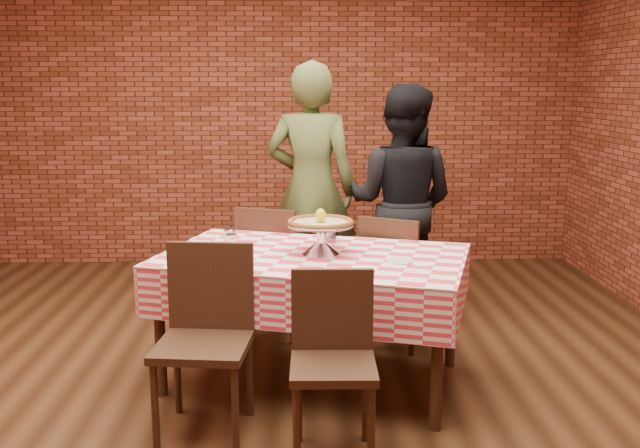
# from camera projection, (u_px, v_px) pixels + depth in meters

# --- Properties ---
(ground) EXTENTS (6.00, 6.00, 0.00)m
(ground) POSITION_uv_depth(u_px,v_px,m) (275.00, 394.00, 3.93)
(ground) COLOR black
(ground) RESTS_ON ground
(back_wall) EXTENTS (5.50, 0.00, 5.50)m
(back_wall) POSITION_uv_depth(u_px,v_px,m) (283.00, 111.00, 6.59)
(back_wall) COLOR #612816
(back_wall) RESTS_ON ground
(table) EXTENTS (1.89, 1.44, 0.75)m
(table) POSITION_uv_depth(u_px,v_px,m) (313.00, 319.00, 4.05)
(table) COLOR #3B2416
(table) RESTS_ON ground
(tablecloth) EXTENTS (1.93, 1.49, 0.29)m
(tablecloth) POSITION_uv_depth(u_px,v_px,m) (313.00, 279.00, 4.00)
(tablecloth) COLOR #E73549
(tablecloth) RESTS_ON table
(pizza_stand) EXTENTS (0.42, 0.42, 0.17)m
(pizza_stand) POSITION_uv_depth(u_px,v_px,m) (321.00, 239.00, 3.97)
(pizza_stand) COLOR silver
(pizza_stand) RESTS_ON tablecloth
(pizza) EXTENTS (0.41, 0.41, 0.03)m
(pizza) POSITION_uv_depth(u_px,v_px,m) (321.00, 223.00, 3.95)
(pizza) COLOR beige
(pizza) RESTS_ON pizza_stand
(lemon) EXTENTS (0.07, 0.07, 0.08)m
(lemon) POSITION_uv_depth(u_px,v_px,m) (321.00, 215.00, 3.95)
(lemon) COLOR #FFEE14
(lemon) RESTS_ON pizza
(water_glass_left) EXTENTS (0.08, 0.08, 0.11)m
(water_glass_left) POSITION_uv_depth(u_px,v_px,m) (231.00, 243.00, 4.00)
(water_glass_left) COLOR white
(water_glass_left) RESTS_ON tablecloth
(water_glass_right) EXTENTS (0.08, 0.08, 0.11)m
(water_glass_right) POSITION_uv_depth(u_px,v_px,m) (229.00, 237.00, 4.16)
(water_glass_right) COLOR white
(water_glass_right) RESTS_ON tablecloth
(side_plate) EXTENTS (0.18, 0.18, 0.01)m
(side_plate) POSITION_uv_depth(u_px,v_px,m) (400.00, 261.00, 3.80)
(side_plate) COLOR white
(side_plate) RESTS_ON tablecloth
(sweetener_packet_a) EXTENTS (0.05, 0.04, 0.00)m
(sweetener_packet_a) POSITION_uv_depth(u_px,v_px,m) (411.00, 270.00, 3.62)
(sweetener_packet_a) COLOR white
(sweetener_packet_a) RESTS_ON tablecloth
(sweetener_packet_b) EXTENTS (0.06, 0.05, 0.00)m
(sweetener_packet_b) POSITION_uv_depth(u_px,v_px,m) (422.00, 266.00, 3.71)
(sweetener_packet_b) COLOR white
(sweetener_packet_b) RESTS_ON tablecloth
(condiment_caddy) EXTENTS (0.11, 0.09, 0.13)m
(condiment_caddy) POSITION_uv_depth(u_px,v_px,m) (329.00, 232.00, 4.25)
(condiment_caddy) COLOR silver
(condiment_caddy) RESTS_ON tablecloth
(chair_near_left) EXTENTS (0.49, 0.49, 0.92)m
(chair_near_left) POSITION_uv_depth(u_px,v_px,m) (203.00, 344.00, 3.42)
(chair_near_left) COLOR #3B2416
(chair_near_left) RESTS_ON ground
(chair_near_right) EXTENTS (0.39, 0.39, 0.86)m
(chair_near_right) POSITION_uv_depth(u_px,v_px,m) (333.00, 371.00, 3.17)
(chair_near_right) COLOR #3B2416
(chair_near_right) RESTS_ON ground
(chair_far_left) EXTENTS (0.54, 0.54, 0.90)m
(chair_far_left) POSITION_uv_depth(u_px,v_px,m) (277.00, 269.00, 4.83)
(chair_far_left) COLOR #3B2416
(chair_far_left) RESTS_ON ground
(chair_far_right) EXTENTS (0.54, 0.54, 0.88)m
(chair_far_right) POSITION_uv_depth(u_px,v_px,m) (397.00, 279.00, 4.63)
(chair_far_right) COLOR #3B2416
(chair_far_right) RESTS_ON ground
(diner_olive) EXTENTS (0.77, 0.60, 1.87)m
(diner_olive) POSITION_uv_depth(u_px,v_px,m) (311.00, 189.00, 5.22)
(diner_olive) COLOR #4A5429
(diner_olive) RESTS_ON ground
(diner_black) EXTENTS (1.02, 0.92, 1.71)m
(diner_black) POSITION_uv_depth(u_px,v_px,m) (401.00, 203.00, 5.10)
(diner_black) COLOR black
(diner_black) RESTS_ON ground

